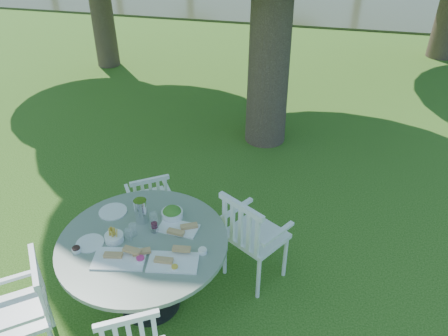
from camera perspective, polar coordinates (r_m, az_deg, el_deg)
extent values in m
plane|color=#1D430E|center=(4.93, -0.54, -9.56)|extent=(140.00, 140.00, 0.00)
cylinder|color=black|center=(4.39, -9.52, -16.76)|extent=(0.56, 0.56, 0.04)
cylinder|color=black|center=(4.11, -10.01, -13.35)|extent=(0.12, 0.12, 0.71)
cylinder|color=slate|center=(3.85, -10.54, -9.46)|extent=(1.46, 1.46, 0.04)
cylinder|color=white|center=(4.44, 7.98, -11.42)|extent=(0.04, 0.04, 0.50)
cylinder|color=white|center=(4.64, 3.63, -8.78)|extent=(0.04, 0.04, 0.50)
cylinder|color=white|center=(4.22, 4.52, -14.19)|extent=(0.04, 0.04, 0.50)
cylinder|color=white|center=(4.42, 0.09, -11.24)|extent=(0.04, 0.04, 0.50)
cube|color=white|center=(4.24, 4.19, -8.72)|extent=(0.68, 0.67, 0.04)
cube|color=white|center=(3.96, 2.17, -7.73)|extent=(0.46, 0.31, 0.51)
cylinder|color=white|center=(5.18, -8.04, -4.65)|extent=(0.03, 0.03, 0.40)
cylinder|color=white|center=(5.13, -11.91, -5.49)|extent=(0.03, 0.03, 0.40)
cylinder|color=white|center=(4.93, -7.08, -6.79)|extent=(0.03, 0.03, 0.40)
cylinder|color=white|center=(4.88, -11.16, -7.69)|extent=(0.03, 0.03, 0.40)
cube|color=white|center=(4.89, -9.78, -4.14)|extent=(0.55, 0.54, 0.04)
cube|color=white|center=(4.64, -9.49, -3.53)|extent=(0.36, 0.26, 0.41)
cylinder|color=white|center=(4.33, -27.11, -17.66)|extent=(0.04, 0.04, 0.47)
cylinder|color=white|center=(4.28, -21.99, -16.62)|extent=(0.04, 0.04, 0.47)
cube|color=white|center=(3.97, -25.21, -16.93)|extent=(0.65, 0.65, 0.04)
cube|color=white|center=(3.79, -22.83, -14.07)|extent=(0.33, 0.41, 0.48)
cube|color=white|center=(3.70, -13.51, -11.47)|extent=(0.46, 0.33, 0.02)
cube|color=white|center=(3.60, -6.67, -12.13)|extent=(0.44, 0.30, 0.02)
cube|color=white|center=(3.90, -5.98, -7.81)|extent=(0.36, 0.21, 0.01)
cylinder|color=white|center=(3.90, -17.10, -9.36)|extent=(0.24, 0.24, 0.01)
cylinder|color=white|center=(4.18, -14.30, -5.54)|extent=(0.26, 0.26, 0.01)
cylinder|color=white|center=(3.86, -14.16, -8.81)|extent=(0.16, 0.16, 0.06)
cylinder|color=white|center=(4.01, -6.78, -6.01)|extent=(0.20, 0.20, 0.07)
cylinder|color=silver|center=(3.96, -10.77, -5.53)|extent=(0.12, 0.12, 0.23)
cylinder|color=white|center=(3.84, -9.13, -7.06)|extent=(0.07, 0.07, 0.19)
cylinder|color=white|center=(3.86, -11.80, -7.91)|extent=(0.07, 0.07, 0.11)
cylinder|color=white|center=(3.83, -12.37, -8.52)|extent=(0.06, 0.06, 0.10)
cylinder|color=white|center=(3.64, -10.85, -11.73)|extent=(0.08, 0.08, 0.03)
cylinder|color=white|center=(3.54, -6.45, -12.89)|extent=(0.06, 0.06, 0.03)
cylinder|color=white|center=(3.65, -2.82, -10.82)|extent=(0.08, 0.08, 0.03)
cylinder|color=white|center=(3.86, -18.71, -10.10)|extent=(0.08, 0.08, 0.03)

